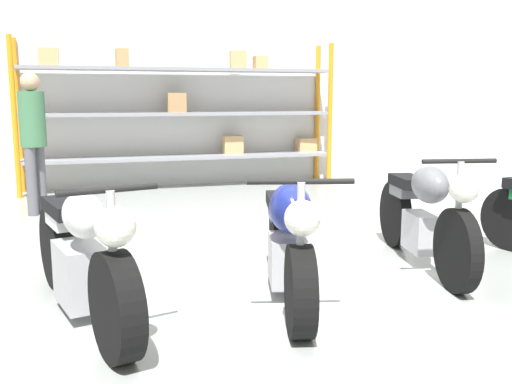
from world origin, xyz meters
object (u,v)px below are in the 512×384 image
object	(u,v)px
shelving_rack	(186,111)
motorcycle_blue	(289,240)
motorcycle_white	(82,257)
person_browsing	(33,131)
motorcycle_grey	(424,213)

from	to	relation	value
shelving_rack	motorcycle_blue	xyz separation A→B (m)	(-0.19, -5.41, -0.82)
motorcycle_white	person_browsing	size ratio (longest dim) A/B	1.19
shelving_rack	motorcycle_white	world-z (taller)	shelving_rack
motorcycle_blue	shelving_rack	bearing A→B (deg)	-167.85
person_browsing	motorcycle_white	bearing A→B (deg)	132.67
motorcycle_blue	motorcycle_grey	distance (m)	1.44
person_browsing	shelving_rack	bearing A→B (deg)	-109.64
shelving_rack	motorcycle_white	distance (m)	5.72
motorcycle_white	motorcycle_blue	distance (m)	1.48
person_browsing	motorcycle_grey	bearing A→B (deg)	169.37
shelving_rack	motorcycle_white	size ratio (longest dim) A/B	2.39
motorcycle_white	person_browsing	bearing A→B (deg)	174.17
motorcycle_blue	person_browsing	size ratio (longest dim) A/B	1.14
motorcycle_white	motorcycle_grey	world-z (taller)	motorcycle_grey
shelving_rack	motorcycle_white	xyz separation A→B (m)	(-1.67, -5.41, -0.82)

